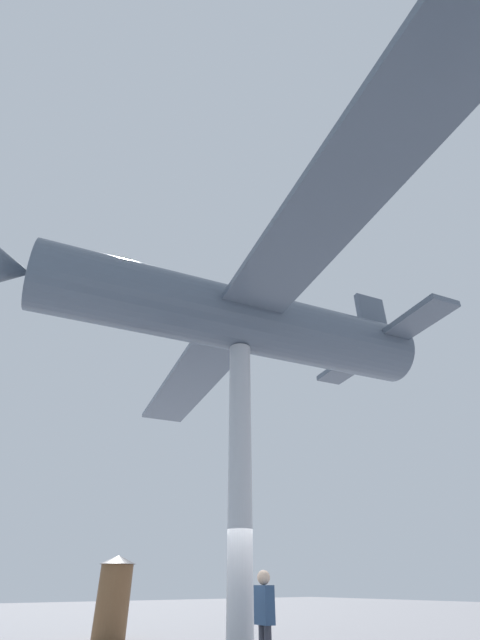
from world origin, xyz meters
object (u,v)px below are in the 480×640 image
object	(u,v)px
suspended_airplane	(231,318)
visitor_person	(265,614)
support_pylon_central	(240,481)
info_kiosk	(114,595)

from	to	relation	value
suspended_airplane	visitor_person	xyz separation A→B (m)	(-1.05, -0.14, -7.05)
support_pylon_central	info_kiosk	bearing A→B (deg)	0.46
support_pylon_central	visitor_person	distance (m)	2.75
support_pylon_central	suspended_airplane	distance (m)	4.49
support_pylon_central	visitor_person	bearing A→B (deg)	171.97
suspended_airplane	visitor_person	distance (m)	7.12
suspended_airplane	info_kiosk	world-z (taller)	suspended_airplane
suspended_airplane	info_kiosk	distance (m)	9.60
suspended_airplane	visitor_person	bearing A→B (deg)	-159.54
visitor_person	info_kiosk	distance (m)	7.77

